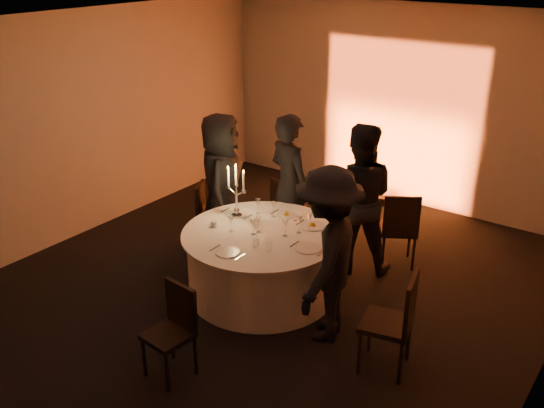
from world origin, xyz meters
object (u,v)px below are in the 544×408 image
Objects in this scene: guest_right at (328,256)px; guest_back_left at (290,186)px; guest_back_right at (358,199)px; chair_back_right at (399,226)px; chair_front at (174,325)px; banquet_table at (262,263)px; chair_left at (208,211)px; chair_back_left at (286,207)px; guest_left at (222,183)px; chair_right at (396,318)px; candelabra at (236,198)px; coffee_cup at (214,224)px.

guest_back_left is at bearing -149.07° from guest_right.
guest_back_right is at bearing -178.07° from guest_right.
chair_front is (-0.82, -3.09, -0.06)m from chair_back_right.
banquet_table is 1.99× the size of chair_front.
banquet_table is 2.11× the size of chair_left.
chair_back_left is at bearing -29.81° from guest_back_left.
chair_back_right is at bearing -150.78° from chair_back_left.
guest_back_right is at bearing -103.11° from guest_left.
guest_left is (-2.95, 1.02, 0.34)m from chair_right.
candelabra is (-0.50, 0.18, 0.62)m from banquet_table.
guest_back_right is 1.75m from coffee_cup.
banquet_table is at bearing -115.02° from chair_right.
guest_back_right is (1.70, 0.51, 0.02)m from guest_left.
banquet_table is at bearing 35.60° from guest_back_right.
chair_left is at bearing 61.33° from chair_back_left.
coffee_cup is at bearing 96.60° from guest_back_left.
guest_right is at bearing 79.68° from guest_back_right.
chair_left is 1.28× the size of candelabra.
candelabra is (-1.52, 0.46, 0.08)m from guest_right.
guest_left is at bearing 69.19° from chair_back_left.
guest_back_left is 0.86m from candelabra.
candelabra is (-2.34, 0.57, 0.42)m from chair_right.
chair_left is 2.05m from guest_back_right.
guest_right is (0.84, 1.33, 0.41)m from chair_front.
chair_front is at bearing 125.44° from chair_back_left.
chair_right is at bearing -138.86° from guest_left.
chair_left is 2.50m from chair_back_right.
banquet_table is 1.80m from chair_back_right.
guest_back_left reaches higher than candelabra.
guest_back_right is (-0.41, -0.34, 0.37)m from chair_back_right.
chair_front is at bearing -66.78° from chair_right.
chair_back_left is at bearing 92.23° from candelabra.
candelabra is (-0.18, -0.84, 0.07)m from guest_back_left.
candelabra reaches higher than chair_back_left.
guest_back_right is at bearing 87.49° from chair_front.
guest_right reaches higher than chair_right.
banquet_table is 0.82m from candelabra.
chair_back_left is at bearing 110.11° from chair_front.
banquet_table is at bearing -20.05° from candelabra.
banquet_table is at bearing 102.36° from chair_front.
chair_back_right is 1.79m from guest_right.
chair_left is 0.46× the size of guest_back_left.
chair_back_right is at bearing 47.12° from coffee_cup.
chair_left is at bearing 130.47° from chair_front.
chair_back_left is 0.47× the size of guest_back_left.
banquet_table is at bearing -149.43° from guest_left.
coffee_cup is at bearing -174.98° from guest_left.
chair_back_left is 1.32× the size of candelabra.
chair_back_right is 0.97× the size of chair_right.
chair_front is (0.18, -1.60, 0.12)m from banquet_table.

